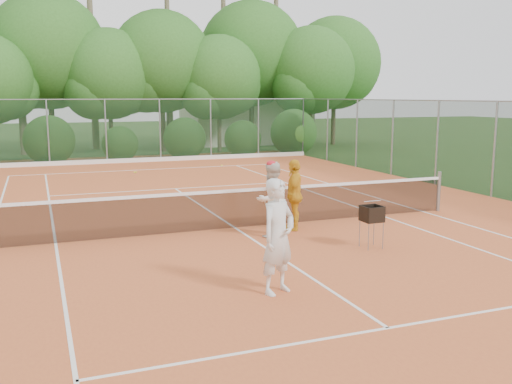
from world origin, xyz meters
The scene contains 14 objects.
ground centered at (0.00, 0.00, 0.00)m, with size 120.00×120.00×0.00m, color #234016.
clay_court centered at (0.00, 0.00, 0.01)m, with size 18.00×36.00×0.02m, color #C95F2E.
club_building centered at (9.00, 24.00, 1.50)m, with size 8.00×5.00×3.00m, color beige.
tennis_net centered at (0.00, 0.00, 0.53)m, with size 11.97×0.10×1.10m.
player_white centered at (-0.85, -4.52, 0.96)m, with size 0.68×0.45×1.87m, color silver.
player_center_grp centered at (0.50, -1.00, 0.88)m, with size 1.02×0.93×1.74m.
player_yellow centered at (1.26, -0.59, 0.86)m, with size 0.99×0.41×1.69m, color gold.
ball_hopper centered at (2.09, -2.67, 0.73)m, with size 0.39×0.39×0.90m.
stray_ball_a centered at (-0.66, 10.97, 0.05)m, with size 0.07×0.07×0.07m, color yellow.
stray_ball_b centered at (-0.59, 10.99, 0.05)m, with size 0.07×0.07×0.07m, color #C1CE2F.
stray_ball_c centered at (3.44, 11.92, 0.05)m, with size 0.07×0.07×0.07m, color yellow.
court_markings centered at (0.00, 0.00, 0.02)m, with size 11.03×23.83×0.01m.
fence_back centered at (0.00, 15.00, 1.52)m, with size 18.07×0.07×3.00m.
tropical_treeline centered at (1.43, 20.22, 5.11)m, with size 32.10×8.49×15.03m.
Camera 1 is at (-4.36, -12.67, 3.18)m, focal length 40.00 mm.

